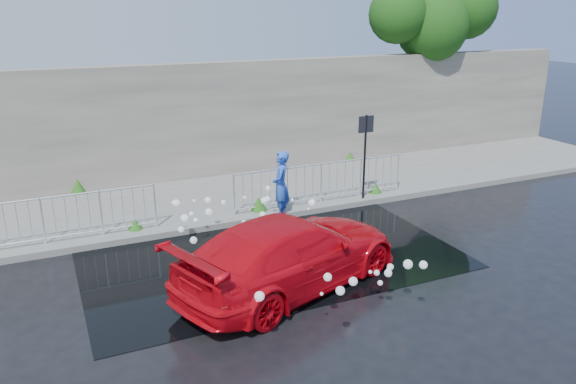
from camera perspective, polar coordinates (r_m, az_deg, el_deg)
name	(u,v)px	position (r m, az deg, el deg)	size (l,w,h in m)	color
ground	(266,278)	(11.54, -2.28, -8.72)	(90.00, 90.00, 0.00)	black
pavement	(198,201)	(15.90, -9.11, -0.90)	(30.00, 4.00, 0.15)	#63635F
curb	(220,225)	(14.09, -6.91, -3.32)	(30.00, 0.25, 0.16)	#63635F
retaining_wall	(175,123)	(17.49, -11.37, 6.94)	(30.00, 0.60, 3.50)	#5E574F
puddle	(270,255)	(12.54, -1.89, -6.38)	(8.00, 5.00, 0.01)	black
sign_post	(365,143)	(15.38, 7.85, 4.91)	(0.45, 0.06, 2.50)	black
tree	(435,19)	(21.65, 14.70, 16.65)	(5.14, 2.62, 6.33)	#332114
railing_left	(42,219)	(13.66, -23.68, -2.56)	(5.05, 0.05, 1.10)	silver
railing_right	(321,181)	(15.26, 3.37, 1.11)	(5.05, 0.05, 1.10)	silver
weeds	(184,199)	(15.32, -10.55, -0.75)	(12.17, 3.93, 0.41)	#1C4C14
water_spray	(275,237)	(11.53, -1.33, -4.64)	(3.55, 5.68, 1.03)	white
red_car	(290,253)	(10.92, 0.25, -6.19)	(2.00, 4.91, 1.43)	red
person	(281,185)	(14.36, -0.73, 0.68)	(0.65, 0.43, 1.79)	blue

